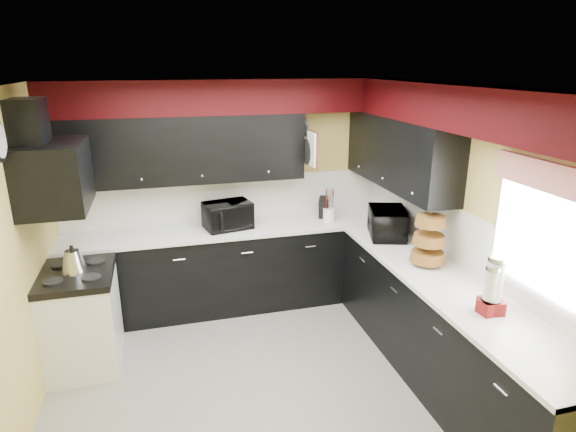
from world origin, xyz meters
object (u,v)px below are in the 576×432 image
object	(u,v)px
kettle	(73,261)
knife_block	(324,208)
utensil_crock	(329,214)
microwave	(388,223)
toaster_oven	(228,215)

from	to	relation	value
kettle	knife_block	bearing A→B (deg)	17.14
utensil_crock	kettle	bearing A→B (deg)	-165.20
utensil_crock	kettle	size ratio (longest dim) A/B	0.68
utensil_crock	knife_block	world-z (taller)	knife_block
microwave	kettle	bearing A→B (deg)	108.78
utensil_crock	microwave	bearing A→B (deg)	-57.60
microwave	utensil_crock	world-z (taller)	microwave
utensil_crock	knife_block	bearing A→B (deg)	103.65
kettle	toaster_oven	bearing A→B (deg)	26.81
toaster_oven	utensil_crock	xyz separation A→B (m)	(1.14, -0.05, -0.07)
knife_block	kettle	size ratio (longest dim) A/B	1.13
microwave	knife_block	bearing A→B (deg)	47.92
knife_block	kettle	bearing A→B (deg)	-139.38
knife_block	utensil_crock	bearing A→B (deg)	-52.87
toaster_oven	kettle	world-z (taller)	toaster_oven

